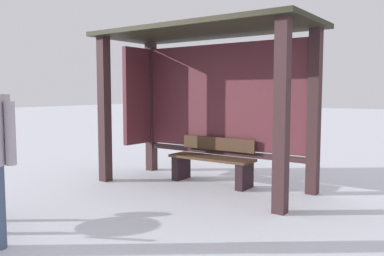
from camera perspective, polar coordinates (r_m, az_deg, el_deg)
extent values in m
plane|color=white|center=(6.08, 1.41, -8.28)|extent=(60.00, 60.00, 0.00)
cube|color=#362122|center=(6.47, -12.23, 2.51)|extent=(0.15, 0.15, 2.25)
cube|color=#362122|center=(4.73, 12.52, 1.57)|extent=(0.15, 0.15, 2.25)
cube|color=#362122|center=(7.26, -5.77, 2.88)|extent=(0.15, 0.15, 2.25)
cube|color=#362122|center=(5.75, 16.83, 2.09)|extent=(0.15, 0.15, 2.25)
cube|color=black|center=(5.98, 1.46, 13.57)|extent=(3.30, 1.46, 0.07)
cube|color=#58252D|center=(6.37, 4.22, 4.43)|extent=(2.79, 0.08, 1.63)
cube|color=#362122|center=(6.43, 4.08, -3.39)|extent=(2.79, 0.06, 0.08)
cube|color=#58252D|center=(6.99, -7.73, 4.46)|extent=(0.08, 0.61, 1.63)
cube|color=#493222|center=(6.20, 2.72, -4.23)|extent=(1.35, 0.41, 0.04)
cube|color=#493222|center=(6.33, 3.65, -2.22)|extent=(1.28, 0.04, 0.20)
cube|color=black|center=(5.96, 7.40, -6.72)|extent=(0.12, 0.35, 0.38)
cube|color=black|center=(6.57, -1.53, -5.57)|extent=(0.12, 0.35, 0.38)
cylinder|color=#B4A6B4|center=(3.83, -24.23, -0.70)|extent=(0.13, 0.13, 0.55)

